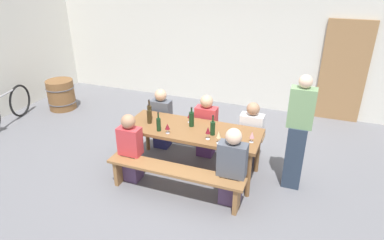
{
  "coord_description": "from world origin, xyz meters",
  "views": [
    {
      "loc": [
        1.62,
        -4.26,
        3.03
      ],
      "look_at": [
        0.0,
        0.0,
        0.9
      ],
      "focal_mm": 30.99,
      "sensor_mm": 36.0,
      "label": 1
    }
  ],
  "objects_px": {
    "tasting_table": "(192,133)",
    "bench_near": "(174,175)",
    "seated_guest_far_0": "(162,120)",
    "wine_bottle_0": "(192,119)",
    "seated_guest_near_0": "(131,149)",
    "wine_bottle_2": "(149,116)",
    "wine_glass_2": "(208,131)",
    "seated_guest_far_1": "(206,127)",
    "wine_bottle_4": "(150,112)",
    "seated_guest_near_1": "(232,168)",
    "bench_far": "(206,132)",
    "wine_barrel": "(61,95)",
    "wine_glass_4": "(252,135)",
    "standing_host": "(298,135)",
    "wine_bottle_3": "(159,124)",
    "wine_glass_3": "(219,135)",
    "wine_bottle_1": "(213,128)",
    "wine_glass_1": "(167,127)",
    "seated_guest_far_2": "(251,135)",
    "wine_glass_0": "(190,116)",
    "wooden_door": "(343,72)",
    "parked_bicycle_0": "(4,109)"
  },
  "relations": [
    {
      "from": "seated_guest_far_2",
      "to": "wine_glass_2",
      "type": "bearing_deg",
      "value": -31.91
    },
    {
      "from": "wine_glass_1",
      "to": "wine_glass_0",
      "type": "bearing_deg",
      "value": 70.26
    },
    {
      "from": "wine_barrel",
      "to": "wine_glass_4",
      "type": "bearing_deg",
      "value": -17.02
    },
    {
      "from": "seated_guest_near_1",
      "to": "tasting_table",
      "type": "bearing_deg",
      "value": 54.86
    },
    {
      "from": "seated_guest_far_0",
      "to": "seated_guest_near_1",
      "type": "bearing_deg",
      "value": 54.98
    },
    {
      "from": "wine_glass_3",
      "to": "seated_guest_near_1",
      "type": "distance_m",
      "value": 0.5
    },
    {
      "from": "parked_bicycle_0",
      "to": "tasting_table",
      "type": "bearing_deg",
      "value": -105.86
    },
    {
      "from": "seated_guest_far_1",
      "to": "wine_bottle_0",
      "type": "bearing_deg",
      "value": -10.62
    },
    {
      "from": "bench_far",
      "to": "wine_bottle_3",
      "type": "xyz_separation_m",
      "value": [
        -0.45,
        -0.94,
        0.5
      ]
    },
    {
      "from": "wine_bottle_1",
      "to": "wine_bottle_2",
      "type": "bearing_deg",
      "value": 178.45
    },
    {
      "from": "wine_bottle_2",
      "to": "seated_guest_far_1",
      "type": "height_order",
      "value": "seated_guest_far_1"
    },
    {
      "from": "wine_bottle_4",
      "to": "wine_bottle_0",
      "type": "bearing_deg",
      "value": 0.63
    },
    {
      "from": "wine_glass_0",
      "to": "wine_bottle_0",
      "type": "bearing_deg",
      "value": -56.59
    },
    {
      "from": "tasting_table",
      "to": "wine_barrel",
      "type": "xyz_separation_m",
      "value": [
        -3.72,
        1.33,
        -0.33
      ]
    },
    {
      "from": "seated_guest_far_1",
      "to": "wine_bottle_4",
      "type": "bearing_deg",
      "value": -59.77
    },
    {
      "from": "tasting_table",
      "to": "seated_guest_far_0",
      "type": "bearing_deg",
      "value": 145.1
    },
    {
      "from": "seated_guest_near_0",
      "to": "seated_guest_near_1",
      "type": "relative_size",
      "value": 0.95
    },
    {
      "from": "wine_bottle_4",
      "to": "seated_guest_near_1",
      "type": "distance_m",
      "value": 1.71
    },
    {
      "from": "wine_glass_2",
      "to": "seated_guest_near_1",
      "type": "xyz_separation_m",
      "value": [
        0.45,
        -0.32,
        -0.34
      ]
    },
    {
      "from": "wooden_door",
      "to": "tasting_table",
      "type": "relative_size",
      "value": 0.99
    },
    {
      "from": "parked_bicycle_0",
      "to": "wine_bottle_4",
      "type": "bearing_deg",
      "value": -105.05
    },
    {
      "from": "bench_far",
      "to": "seated_guest_near_0",
      "type": "relative_size",
      "value": 1.85
    },
    {
      "from": "wooden_door",
      "to": "wine_barrel",
      "type": "height_order",
      "value": "wooden_door"
    },
    {
      "from": "wine_glass_1",
      "to": "seated_guest_far_1",
      "type": "xyz_separation_m",
      "value": [
        0.34,
        0.82,
        -0.32
      ]
    },
    {
      "from": "wine_glass_3",
      "to": "parked_bicycle_0",
      "type": "xyz_separation_m",
      "value": [
        -4.67,
        0.46,
        -0.51
      ]
    },
    {
      "from": "wine_barrel",
      "to": "parked_bicycle_0",
      "type": "xyz_separation_m",
      "value": [
        -0.44,
        -1.16,
        0.03
      ]
    },
    {
      "from": "bench_far",
      "to": "seated_guest_far_1",
      "type": "xyz_separation_m",
      "value": [
        0.05,
        -0.15,
        0.18
      ]
    },
    {
      "from": "wooden_door",
      "to": "wine_glass_0",
      "type": "relative_size",
      "value": 12.24
    },
    {
      "from": "seated_guest_near_0",
      "to": "wine_barrel",
      "type": "height_order",
      "value": "seated_guest_near_0"
    },
    {
      "from": "wine_glass_1",
      "to": "wine_barrel",
      "type": "distance_m",
      "value": 3.82
    },
    {
      "from": "wine_bottle_4",
      "to": "wine_bottle_1",
      "type": "bearing_deg",
      "value": -7.74
    },
    {
      "from": "wine_glass_1",
      "to": "tasting_table",
      "type": "bearing_deg",
      "value": 42.7
    },
    {
      "from": "wine_bottle_4",
      "to": "wine_glass_0",
      "type": "height_order",
      "value": "wine_bottle_4"
    },
    {
      "from": "seated_guest_far_2",
      "to": "wine_glass_0",
      "type": "bearing_deg",
      "value": -69.75
    },
    {
      "from": "tasting_table",
      "to": "seated_guest_near_1",
      "type": "relative_size",
      "value": 1.85
    },
    {
      "from": "seated_guest_near_0",
      "to": "seated_guest_far_1",
      "type": "height_order",
      "value": "seated_guest_far_1"
    },
    {
      "from": "wine_glass_0",
      "to": "seated_guest_far_0",
      "type": "xyz_separation_m",
      "value": [
        -0.67,
        0.35,
        -0.34
      ]
    },
    {
      "from": "wine_bottle_0",
      "to": "wine_bottle_3",
      "type": "relative_size",
      "value": 1.04
    },
    {
      "from": "wine_bottle_0",
      "to": "seated_guest_near_0",
      "type": "relative_size",
      "value": 0.29
    },
    {
      "from": "wine_bottle_4",
      "to": "standing_host",
      "type": "relative_size",
      "value": 0.2
    },
    {
      "from": "wine_bottle_3",
      "to": "wine_bottle_4",
      "type": "bearing_deg",
      "value": 135.15
    },
    {
      "from": "wine_bottle_2",
      "to": "wine_glass_2",
      "type": "relative_size",
      "value": 1.66
    },
    {
      "from": "wine_bottle_2",
      "to": "standing_host",
      "type": "xyz_separation_m",
      "value": [
        2.25,
        0.21,
        -0.02
      ]
    },
    {
      "from": "wine_bottle_2",
      "to": "wine_barrel",
      "type": "distance_m",
      "value": 3.36
    },
    {
      "from": "seated_guest_far_0",
      "to": "parked_bicycle_0",
      "type": "bearing_deg",
      "value": -83.5
    },
    {
      "from": "tasting_table",
      "to": "bench_near",
      "type": "relative_size",
      "value": 1.05
    },
    {
      "from": "bench_near",
      "to": "parked_bicycle_0",
      "type": "relative_size",
      "value": 1.18
    },
    {
      "from": "wine_bottle_1",
      "to": "bench_near",
      "type": "bearing_deg",
      "value": -119.4
    },
    {
      "from": "seated_guest_near_1",
      "to": "seated_guest_far_0",
      "type": "xyz_separation_m",
      "value": [
        -1.58,
        1.1,
        -0.02
      ]
    },
    {
      "from": "wine_bottle_0",
      "to": "wine_glass_4",
      "type": "height_order",
      "value": "wine_bottle_0"
    }
  ]
}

